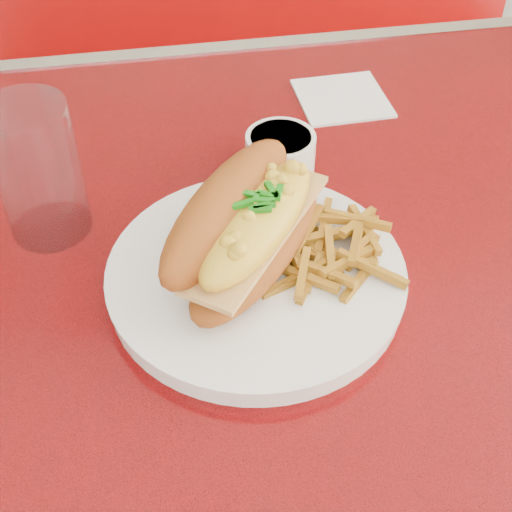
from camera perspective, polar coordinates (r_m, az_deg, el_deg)
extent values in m
cube|color=red|center=(0.84, 12.70, 2.86)|extent=(1.20, 0.80, 0.04)
cube|color=silver|center=(1.15, 5.89, 16.04)|extent=(1.22, 0.03, 0.04)
cylinder|color=silver|center=(1.12, 9.64, -11.88)|extent=(0.09, 0.09, 0.72)
cube|color=#9D0B0A|center=(1.74, 1.53, 6.66)|extent=(1.20, 0.50, 0.45)
cylinder|color=white|center=(0.71, 0.00, -1.76)|extent=(0.29, 0.29, 0.02)
cylinder|color=white|center=(0.70, 0.00, -1.12)|extent=(0.30, 0.30, 0.00)
ellipsoid|color=#A1501A|center=(0.69, 0.14, 0.86)|extent=(0.20, 0.23, 0.05)
cube|color=#DDAD62|center=(0.68, 0.14, 2.01)|extent=(0.17, 0.20, 0.01)
ellipsoid|color=yellow|center=(0.67, 0.15, 2.81)|extent=(0.17, 0.20, 0.05)
ellipsoid|color=#A1501A|center=(0.68, -2.21, 3.80)|extent=(0.21, 0.23, 0.09)
cube|color=silver|center=(0.71, 5.67, -0.11)|extent=(0.06, 0.11, 0.00)
cube|color=silver|center=(0.75, 2.18, 2.86)|extent=(0.03, 0.03, 0.00)
cylinder|color=white|center=(0.84, 1.96, 8.28)|extent=(0.10, 0.10, 0.05)
cylinder|color=black|center=(0.83, 2.00, 9.40)|extent=(0.08, 0.08, 0.01)
cylinder|color=black|center=(0.84, 0.85, 7.28)|extent=(0.07, 0.07, 0.03)
cylinder|color=#ED7C56|center=(0.83, 0.86, 7.85)|extent=(0.06, 0.06, 0.01)
cylinder|color=silver|center=(0.76, -17.05, 6.52)|extent=(0.11, 0.11, 0.15)
cube|color=white|center=(0.99, 6.89, 12.43)|extent=(0.12, 0.12, 0.00)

